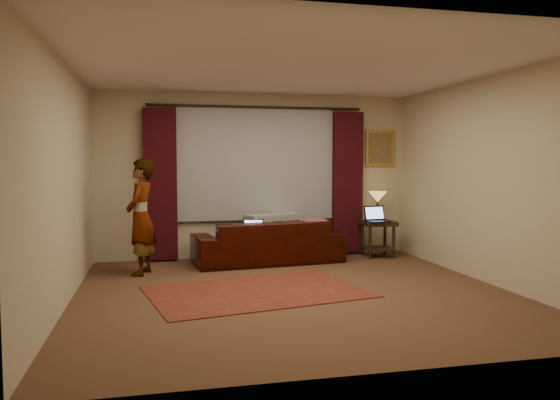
% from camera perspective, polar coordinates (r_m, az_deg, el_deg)
% --- Properties ---
extents(floor, '(5.00, 5.00, 0.01)m').
position_cam_1_polar(floor, '(6.47, 1.50, -9.67)').
color(floor, brown).
rests_on(floor, ground).
extents(ceiling, '(5.00, 5.00, 0.02)m').
position_cam_1_polar(ceiling, '(6.38, 1.55, 13.72)').
color(ceiling, silver).
rests_on(ceiling, ground).
extents(wall_back, '(5.00, 0.02, 2.60)m').
position_cam_1_polar(wall_back, '(8.73, -2.53, 2.54)').
color(wall_back, beige).
rests_on(wall_back, ground).
extents(wall_front, '(5.00, 0.02, 2.60)m').
position_cam_1_polar(wall_front, '(3.92, 10.57, 0.62)').
color(wall_front, beige).
rests_on(wall_front, ground).
extents(wall_left, '(0.02, 5.00, 2.60)m').
position_cam_1_polar(wall_left, '(6.17, -21.61, 1.63)').
color(wall_left, beige).
rests_on(wall_left, ground).
extents(wall_right, '(0.02, 5.00, 2.60)m').
position_cam_1_polar(wall_right, '(7.32, 20.87, 1.99)').
color(wall_right, beige).
rests_on(wall_right, ground).
extents(sheer_curtain, '(2.50, 0.05, 1.80)m').
position_cam_1_polar(sheer_curtain, '(8.67, -2.46, 3.85)').
color(sheer_curtain, '#9999A0').
rests_on(sheer_curtain, wall_back).
extents(drape_left, '(0.50, 0.14, 2.30)m').
position_cam_1_polar(drape_left, '(8.49, -12.41, 1.60)').
color(drape_left, '#330910').
rests_on(drape_left, floor).
extents(drape_right, '(0.50, 0.14, 2.30)m').
position_cam_1_polar(drape_right, '(9.02, 7.03, 1.80)').
color(drape_right, '#330910').
rests_on(drape_right, floor).
extents(curtain_rod, '(0.04, 0.04, 3.40)m').
position_cam_1_polar(curtain_rod, '(8.66, -2.42, 9.68)').
color(curtain_rod, black).
rests_on(curtain_rod, wall_back).
extents(picture_frame, '(0.50, 0.04, 0.60)m').
position_cam_1_polar(picture_frame, '(9.31, 10.38, 5.34)').
color(picture_frame, gold).
rests_on(picture_frame, wall_back).
extents(sofa, '(2.32, 1.20, 0.90)m').
position_cam_1_polar(sofa, '(8.25, -1.25, -3.48)').
color(sofa, black).
rests_on(sofa, floor).
extents(throw_blanket, '(0.95, 0.67, 0.10)m').
position_cam_1_polar(throw_blanket, '(8.47, -0.77, -0.16)').
color(throw_blanket, '#9F9E97').
rests_on(throw_blanket, sofa).
extents(clothing_pile, '(0.60, 0.50, 0.22)m').
position_cam_1_polar(clothing_pile, '(8.37, 3.52, -2.61)').
color(clothing_pile, '#7A4958').
rests_on(clothing_pile, sofa).
extents(laptop_sofa, '(0.37, 0.39, 0.22)m').
position_cam_1_polar(laptop_sofa, '(8.01, -2.86, -2.91)').
color(laptop_sofa, black).
rests_on(laptop_sofa, sofa).
extents(area_rug, '(2.72, 2.07, 0.01)m').
position_cam_1_polar(area_rug, '(6.49, -2.44, -9.53)').
color(area_rug, maroon).
rests_on(area_rug, floor).
extents(end_table, '(0.53, 0.53, 0.58)m').
position_cam_1_polar(end_table, '(8.91, 10.17, -4.01)').
color(end_table, black).
rests_on(end_table, floor).
extents(tiffany_lamp, '(0.33, 0.33, 0.46)m').
position_cam_1_polar(tiffany_lamp, '(9.03, 10.16, -0.58)').
color(tiffany_lamp, olive).
rests_on(tiffany_lamp, end_table).
extents(laptop_table, '(0.38, 0.41, 0.25)m').
position_cam_1_polar(laptop_table, '(8.69, 10.21, -1.46)').
color(laptop_table, black).
rests_on(laptop_table, end_table).
extents(person, '(0.56, 0.56, 1.56)m').
position_cam_1_polar(person, '(7.57, -14.33, -1.74)').
color(person, '#9F9E97').
rests_on(person, floor).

